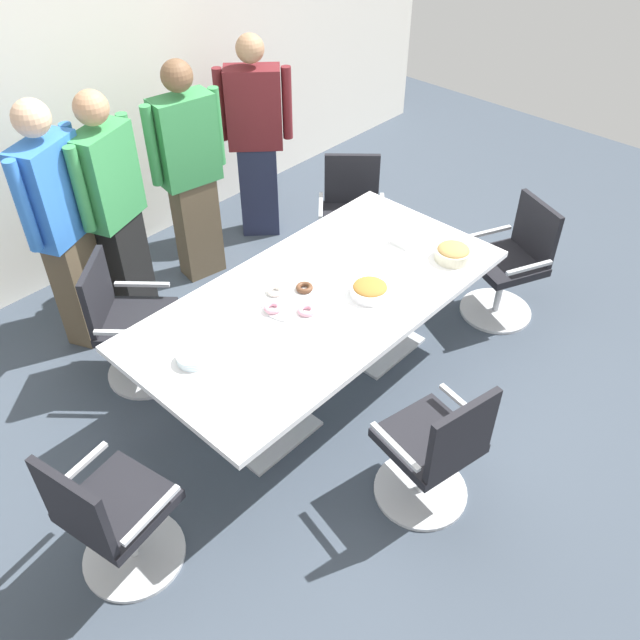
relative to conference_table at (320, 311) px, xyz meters
The scene contains 17 objects.
ground_plane 0.63m from the conference_table, ahead, with size 10.00×10.00×0.01m, color #3D4754.
back_wall 2.52m from the conference_table, 90.00° to the left, with size 8.00×0.10×2.80m, color white.
conference_table is the anchor object (origin of this frame).
office_chair_0 1.61m from the conference_table, 18.20° to the right, with size 0.72×0.72×0.91m.
office_chair_1 1.45m from the conference_table, 32.81° to the left, with size 0.76×0.76×0.91m.
office_chair_2 1.27m from the conference_table, 128.79° to the left, with size 0.76×0.76×0.91m.
office_chair_3 1.71m from the conference_table, behind, with size 0.63×0.63×0.91m.
office_chair_4 1.14m from the conference_table, 103.91° to the right, with size 0.64×0.64×0.91m.
person_standing_0 1.79m from the conference_table, 116.13° to the left, with size 0.59×0.38×1.78m.
person_standing_1 1.63m from the conference_table, 104.42° to the left, with size 0.60×0.36×1.73m.
person_standing_2 1.65m from the conference_table, 79.72° to the left, with size 0.61×0.29×1.73m.
person_standing_3 2.01m from the conference_table, 58.26° to the left, with size 0.50×0.48×1.71m.
snack_bowl_pretzels 0.35m from the conference_table, 47.73° to the right, with size 0.24×0.24×0.09m.
snack_bowl_cookies 0.97m from the conference_table, 23.16° to the right, with size 0.24×0.24×0.11m.
donut_platter 0.24m from the conference_table, 156.17° to the left, with size 0.38×0.38×0.04m.
plate_stack 0.92m from the conference_table, behind, with size 0.18×0.18×0.05m.
napkin_pile 0.83m from the conference_table, ahead, with size 0.14×0.14×0.06m, color white.
Camera 1 is at (-2.35, -2.19, 3.26)m, focal length 37.40 mm.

